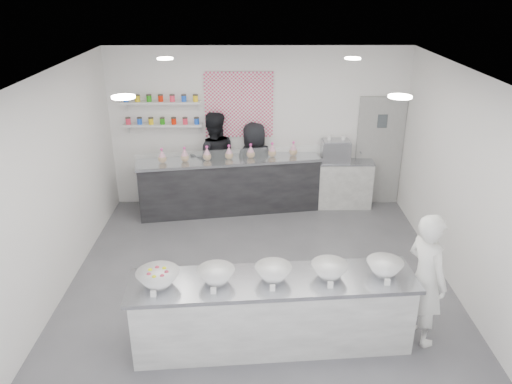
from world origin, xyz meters
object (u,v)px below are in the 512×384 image
prep_counter (273,312)px  back_bar (230,185)px  staff_right (254,165)px  staff_left (214,160)px  espresso_machine (336,151)px  woman_prep (426,279)px  espresso_ledge (339,184)px

prep_counter → back_bar: (-0.67, 3.75, 0.07)m
back_bar → staff_right: bearing=19.3°
prep_counter → staff_left: staff_left is taller
back_bar → staff_right: staff_right is taller
back_bar → staff_right: (0.46, 0.25, 0.31)m
espresso_machine → staff_right: bearing=177.6°
back_bar → staff_left: size_ratio=1.81×
staff_left → staff_right: (0.76, 0.00, -0.10)m
woman_prep → staff_right: bearing=4.5°
espresso_ledge → prep_counter: bearing=-109.7°
prep_counter → staff_right: bearing=88.4°
espresso_ledge → staff_right: staff_right is taller
staff_right → espresso_ledge: bearing=155.9°
prep_counter → staff_left: bearing=99.1°
prep_counter → espresso_ledge: size_ratio=2.67×
prep_counter → staff_right: 4.02m
prep_counter → woman_prep: woman_prep is taller
woman_prep → staff_left: bearing=12.6°
back_bar → woman_prep: 4.41m
back_bar → woman_prep: woman_prep is taller
back_bar → espresso_machine: 2.07m
espresso_machine → staff_right: size_ratio=0.32×
staff_left → staff_right: 0.77m
espresso_machine → staff_left: 2.28m
back_bar → espresso_ledge: bearing=-4.1°
woman_prep → prep_counter: bearing=70.4°
woman_prep → staff_left: staff_left is taller
prep_counter → woman_prep: size_ratio=1.98×
espresso_ledge → espresso_machine: 0.67m
espresso_machine → woman_prep: woman_prep is taller
espresso_ledge → staff_left: size_ratio=0.67×
espresso_machine → staff_right: 1.54m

